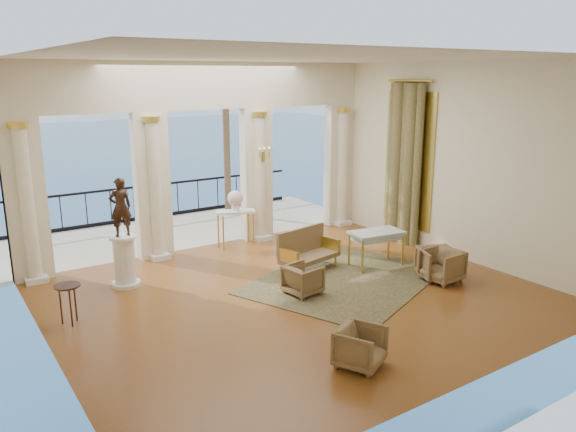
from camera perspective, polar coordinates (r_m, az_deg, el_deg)
floor at (r=11.11m, az=0.91°, el=-8.06°), size 9.00×9.00×0.00m
room_walls at (r=9.48m, az=4.85°, el=6.07°), size 9.00×9.00×9.00m
arcade at (r=13.69m, az=-8.29°, el=7.25°), size 9.00×0.56×4.50m
terrace at (r=15.98m, az=-11.05°, el=-1.50°), size 10.00×3.60×0.10m
balustrade at (r=17.31m, az=-13.20°, el=1.18°), size 9.00×0.06×1.03m
palm_tree at (r=16.97m, az=-6.43°, el=13.75°), size 2.00×2.00×4.50m
curtain at (r=14.38m, az=11.65°, el=5.17°), size 0.33×1.40×4.09m
window_frame at (r=14.50m, az=12.19°, el=5.54°), size 0.04×1.60×3.40m
wall_sconce at (r=14.12m, az=-2.53°, el=6.15°), size 0.30×0.11×0.33m
rug at (r=11.96m, az=5.87°, el=-6.43°), size 4.87×4.39×0.02m
armchair_a at (r=8.56m, az=7.36°, el=-12.89°), size 0.85×0.84×0.67m
armchair_b at (r=12.26m, az=14.94°, el=-4.54°), size 0.92×0.90×0.74m
armchair_c at (r=12.15m, az=15.37°, el=-4.73°), size 0.70×0.75×0.75m
armchair_d at (r=11.08m, az=1.53°, el=-6.33°), size 0.68×0.71×0.65m
settee at (r=12.34m, az=1.88°, el=-3.48°), size 1.50×0.86×0.94m
game_table at (r=12.66m, az=8.99°, el=-1.93°), size 1.26×0.80×0.81m
pedestal at (r=11.90m, az=-16.27°, el=-4.50°), size 0.58×0.58×1.06m
statue at (r=11.59m, az=-16.66°, el=0.87°), size 0.45×0.30×1.19m
console_table at (r=14.06m, az=-5.34°, el=-0.07°), size 1.03×0.71×0.91m
urn at (r=13.95m, az=-5.38°, el=1.70°), size 0.39×0.39×0.51m
side_table at (r=10.40m, az=-21.50°, el=-7.06°), size 0.44×0.44×0.72m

